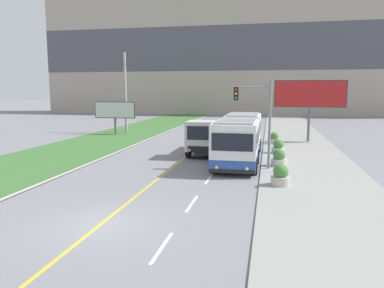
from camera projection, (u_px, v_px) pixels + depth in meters
ground_plane at (100, 225)px, 13.53m from camera, size 300.00×300.00×0.00m
sidewalk_right at (349, 243)px, 11.82m from camera, size 6.00×140.00×0.08m
lane_marking_centre at (123, 213)px, 14.87m from camera, size 2.88×140.00×0.01m
apartment_block_background at (241, 53)px, 74.31m from camera, size 80.00×8.04×24.22m
city_bus at (240, 138)px, 25.98m from camera, size 2.74×11.49×3.02m
dump_truck at (207, 138)px, 27.62m from camera, size 2.59×6.52×2.64m
car_distant at (232, 125)px, 44.92m from camera, size 1.80×4.30×1.45m
utility_pole_far at (125, 92)px, 42.39m from camera, size 1.80×0.28×8.98m
traffic_light_mast at (259, 113)px, 22.57m from camera, size 2.28×0.32×5.41m
billboard_large at (310, 95)px, 34.31m from camera, size 6.44×0.24×5.72m
billboard_small at (115, 111)px, 40.71m from camera, size 4.61×0.24×3.58m
planter_round_near at (281, 176)px, 18.80m from camera, size 0.96×0.96×1.09m
planter_round_second at (279, 158)px, 23.61m from camera, size 0.97×0.97×1.09m
planter_round_third at (278, 147)px, 28.42m from camera, size 0.99×0.99×1.06m
planter_round_far at (274, 139)px, 33.29m from camera, size 0.91×0.91×1.04m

